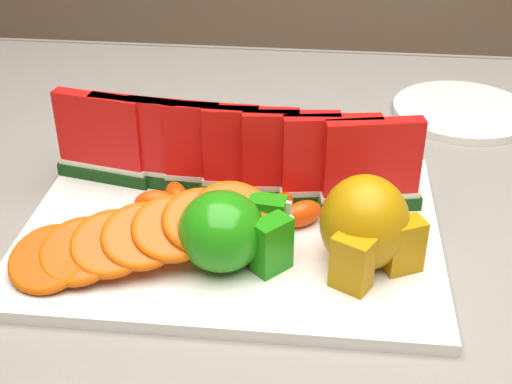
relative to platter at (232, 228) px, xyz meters
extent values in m
cube|color=#4E2C1D|center=(0.08, 0.00, -0.03)|extent=(1.40, 0.90, 0.03)
cube|color=gray|center=(0.08, 0.00, -0.01)|extent=(1.52, 1.02, 0.01)
cube|color=gray|center=(0.08, 0.51, -0.10)|extent=(1.52, 0.01, 0.20)
cube|color=silver|center=(0.00, 0.00, 0.00)|extent=(0.40, 0.30, 0.01)
ellipsoid|color=#327E15|center=(0.00, -0.06, 0.04)|extent=(0.10, 0.10, 0.07)
cube|color=#327E15|center=(0.04, -0.07, 0.03)|extent=(0.04, 0.04, 0.05)
cube|color=beige|center=(0.05, -0.07, 0.03)|extent=(0.02, 0.03, 0.05)
cube|color=#327E15|center=(0.04, -0.03, 0.03)|extent=(0.04, 0.03, 0.05)
cube|color=beige|center=(0.04, -0.03, 0.03)|extent=(0.03, 0.01, 0.05)
ellipsoid|color=#A38D17|center=(0.12, -0.05, 0.05)|extent=(0.09, 0.09, 0.09)
cube|color=#A38D17|center=(0.11, -0.09, 0.03)|extent=(0.04, 0.04, 0.05)
cube|color=#A38D17|center=(0.16, -0.06, 0.03)|extent=(0.04, 0.03, 0.05)
cylinder|color=silver|center=(0.26, 0.30, 0.00)|extent=(0.20, 0.20, 0.01)
cube|color=silver|center=(-0.14, 0.17, 0.00)|extent=(0.02, 0.17, 0.00)
cube|color=silver|center=(-0.15, 0.26, 0.00)|extent=(0.00, 0.04, 0.00)
cube|color=silver|center=(-0.14, 0.26, 0.00)|extent=(0.00, 0.04, 0.00)
cube|color=silver|center=(-0.14, 0.26, 0.00)|extent=(0.00, 0.04, 0.00)
cube|color=#083412|center=(-0.15, 0.07, 0.01)|extent=(0.11, 0.04, 0.01)
cube|color=silver|center=(-0.15, 0.07, 0.02)|extent=(0.10, 0.04, 0.01)
cube|color=red|center=(-0.15, 0.07, 0.07)|extent=(0.10, 0.04, 0.08)
cube|color=#083412|center=(-0.11, 0.07, 0.01)|extent=(0.11, 0.04, 0.01)
cube|color=silver|center=(-0.11, 0.07, 0.02)|extent=(0.10, 0.03, 0.01)
cube|color=red|center=(-0.11, 0.07, 0.07)|extent=(0.10, 0.03, 0.08)
cube|color=#083412|center=(-0.07, 0.06, 0.01)|extent=(0.11, 0.03, 0.01)
cube|color=silver|center=(-0.07, 0.06, 0.02)|extent=(0.10, 0.03, 0.01)
cube|color=red|center=(-0.07, 0.06, 0.07)|extent=(0.10, 0.02, 0.08)
cube|color=#083412|center=(-0.03, 0.06, 0.01)|extent=(0.11, 0.02, 0.01)
cube|color=silver|center=(-0.03, 0.06, 0.02)|extent=(0.10, 0.02, 0.01)
cube|color=red|center=(-0.03, 0.06, 0.07)|extent=(0.10, 0.02, 0.08)
cube|color=#083412|center=(0.01, 0.05, 0.01)|extent=(0.11, 0.02, 0.01)
cube|color=silver|center=(0.01, 0.05, 0.02)|extent=(0.10, 0.02, 0.01)
cube|color=red|center=(0.01, 0.05, 0.07)|extent=(0.10, 0.02, 0.08)
cube|color=#083412|center=(0.05, 0.05, 0.01)|extent=(0.11, 0.03, 0.01)
cube|color=silver|center=(0.05, 0.05, 0.02)|extent=(0.10, 0.03, 0.01)
cube|color=red|center=(0.05, 0.05, 0.07)|extent=(0.10, 0.02, 0.08)
cube|color=#083412|center=(0.09, 0.04, 0.01)|extent=(0.11, 0.04, 0.01)
cube|color=silver|center=(0.09, 0.04, 0.02)|extent=(0.10, 0.03, 0.01)
cube|color=red|center=(0.09, 0.04, 0.07)|extent=(0.10, 0.03, 0.08)
cube|color=#083412|center=(0.13, 0.04, 0.01)|extent=(0.11, 0.04, 0.01)
cube|color=silver|center=(0.13, 0.04, 0.02)|extent=(0.10, 0.04, 0.01)
cube|color=red|center=(0.13, 0.04, 0.07)|extent=(0.10, 0.04, 0.08)
cylinder|color=#D16217|center=(-0.15, -0.10, 0.02)|extent=(0.08, 0.08, 0.03)
torus|color=#B62912|center=(-0.15, -0.10, 0.02)|extent=(0.09, 0.09, 0.03)
cylinder|color=#D16217|center=(-0.12, -0.09, 0.03)|extent=(0.07, 0.07, 0.03)
torus|color=#B62912|center=(-0.12, -0.09, 0.03)|extent=(0.08, 0.08, 0.03)
cylinder|color=#D16217|center=(-0.10, -0.08, 0.03)|extent=(0.07, 0.07, 0.03)
torus|color=#B62912|center=(-0.10, -0.08, 0.03)|extent=(0.08, 0.07, 0.03)
cylinder|color=#D16217|center=(-0.07, -0.07, 0.04)|extent=(0.07, 0.07, 0.03)
torus|color=#B62912|center=(-0.07, -0.07, 0.04)|extent=(0.08, 0.08, 0.03)
cylinder|color=#D16217|center=(-0.04, -0.06, 0.04)|extent=(0.08, 0.08, 0.03)
torus|color=#B62912|center=(-0.04, -0.06, 0.04)|extent=(0.09, 0.09, 0.03)
cylinder|color=#D16217|center=(-0.02, -0.06, 0.04)|extent=(0.08, 0.08, 0.03)
torus|color=#B62912|center=(-0.02, -0.06, 0.04)|extent=(0.10, 0.09, 0.03)
cylinder|color=#D16217|center=(0.01, -0.05, 0.05)|extent=(0.09, 0.09, 0.03)
torus|color=#B62912|center=(0.01, -0.05, 0.05)|extent=(0.10, 0.10, 0.03)
cylinder|color=#D16217|center=(-0.10, 0.12, 0.02)|extent=(0.08, 0.08, 0.03)
torus|color=#B62912|center=(-0.10, 0.12, 0.02)|extent=(0.09, 0.09, 0.03)
cylinder|color=#D16217|center=(-0.05, 0.12, 0.02)|extent=(0.09, 0.09, 0.03)
torus|color=#B62912|center=(-0.05, 0.12, 0.02)|extent=(0.10, 0.10, 0.03)
cylinder|color=#D16217|center=(0.00, 0.12, 0.03)|extent=(0.09, 0.09, 0.03)
torus|color=#B62912|center=(0.00, 0.12, 0.03)|extent=(0.10, 0.10, 0.03)
cylinder|color=#D16217|center=(0.04, 0.12, 0.03)|extent=(0.10, 0.10, 0.03)
torus|color=#B62912|center=(0.04, 0.12, 0.03)|extent=(0.11, 0.11, 0.03)
cylinder|color=#D16217|center=(0.09, 0.12, 0.03)|extent=(0.10, 0.10, 0.03)
torus|color=#B62912|center=(0.09, 0.12, 0.03)|extent=(0.12, 0.11, 0.03)
ellipsoid|color=#F55A11|center=(-0.08, 0.01, 0.02)|extent=(0.04, 0.03, 0.03)
ellipsoid|color=#F55A11|center=(-0.06, 0.02, 0.02)|extent=(0.04, 0.05, 0.03)
ellipsoid|color=#F55A11|center=(-0.03, 0.02, 0.02)|extent=(0.05, 0.03, 0.03)
ellipsoid|color=#F55A11|center=(0.00, 0.01, 0.02)|extent=(0.04, 0.05, 0.03)
ellipsoid|color=#F55A11|center=(0.02, 0.01, 0.02)|extent=(0.04, 0.05, 0.03)
ellipsoid|color=#F55A11|center=(0.04, 0.02, 0.02)|extent=(0.04, 0.05, 0.03)
ellipsoid|color=#F55A11|center=(0.07, 0.01, 0.02)|extent=(0.05, 0.04, 0.03)
camera|label=1|loc=(0.08, -0.57, 0.40)|focal=50.00mm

